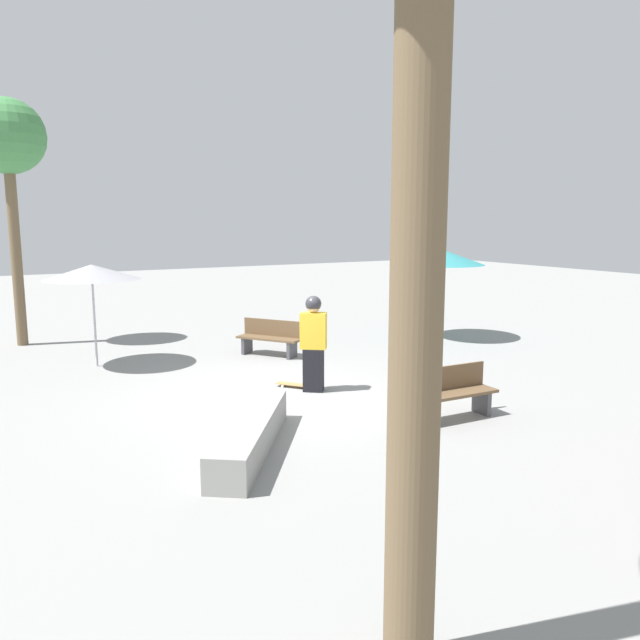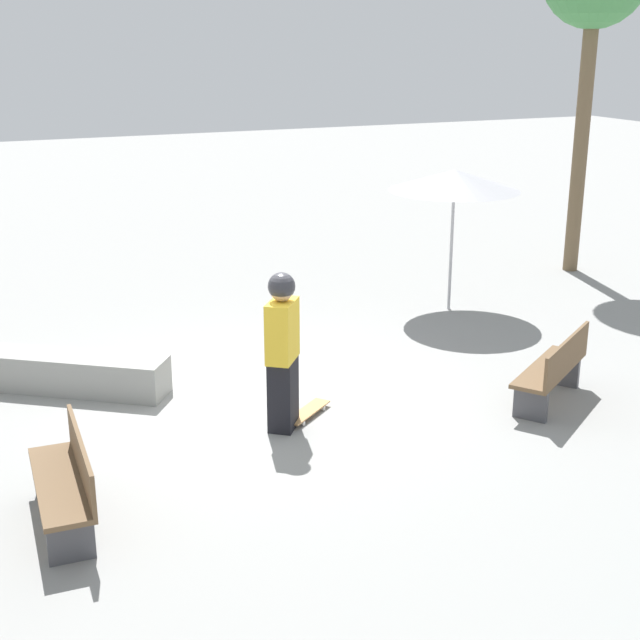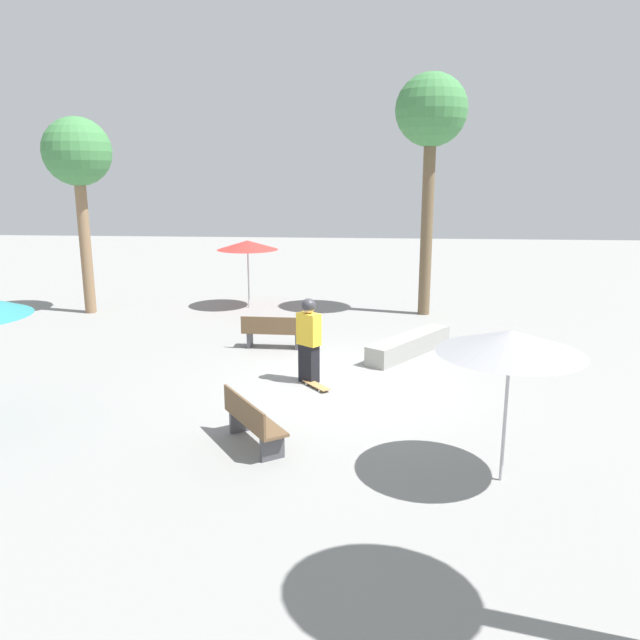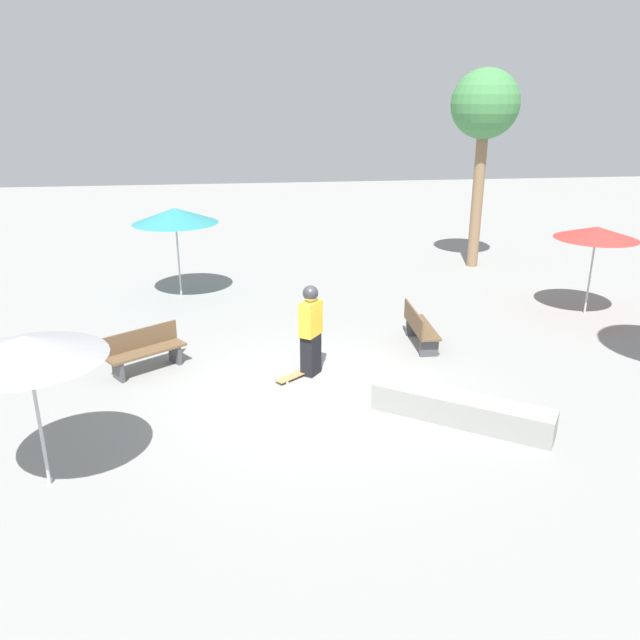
% 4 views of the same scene
% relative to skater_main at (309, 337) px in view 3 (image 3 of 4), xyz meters
% --- Properties ---
extents(ground_plane, '(60.00, 60.00, 0.00)m').
position_rel_skater_main_xyz_m(ground_plane, '(-0.79, -0.00, -0.99)').
color(ground_plane, gray).
extents(skater_main, '(0.55, 0.51, 1.83)m').
position_rel_skater_main_xyz_m(skater_main, '(0.00, 0.00, 0.00)').
color(skater_main, black).
rests_on(skater_main, ground_plane).
extents(skateboard, '(0.65, 0.75, 0.07)m').
position_rel_skater_main_xyz_m(skateboard, '(-0.19, 0.37, -0.93)').
color(skateboard, '#B7844C').
rests_on(skateboard, ground_plane).
extents(concrete_ledge, '(2.21, 2.81, 0.47)m').
position_rel_skater_main_xyz_m(concrete_ledge, '(-2.28, -2.29, -0.75)').
color(concrete_ledge, gray).
rests_on(concrete_ledge, ground_plane).
extents(bench_near, '(1.61, 0.49, 0.85)m').
position_rel_skater_main_xyz_m(bench_near, '(1.17, -2.55, -0.56)').
color(bench_near, '#47474C').
rests_on(bench_near, ground_plane).
extents(bench_far, '(1.27, 1.57, 0.85)m').
position_rel_skater_main_xyz_m(bench_far, '(0.62, 3.27, -0.56)').
color(bench_far, '#47474C').
rests_on(bench_far, ground_plane).
extents(shade_umbrella_red, '(2.00, 2.00, 2.23)m').
position_rel_skater_main_xyz_m(shade_umbrella_red, '(2.73, -7.37, 1.09)').
color(shade_umbrella_red, '#B7B7BC').
rests_on(shade_umbrella_red, ground_plane).
extents(shade_umbrella_grey, '(2.07, 2.07, 2.27)m').
position_rel_skater_main_xyz_m(shade_umbrella_grey, '(-3.23, 4.15, 1.11)').
color(shade_umbrella_grey, '#B7B7BC').
rests_on(shade_umbrella_grey, ground_plane).
extents(palm_tree_right, '(2.06, 2.06, 6.04)m').
position_rel_skater_main_xyz_m(palm_tree_right, '(7.66, -6.22, 3.86)').
color(palm_tree_right, '#896B4C').
rests_on(palm_tree_right, ground_plane).
extents(palm_tree_left, '(2.15, 2.15, 7.27)m').
position_rel_skater_main_xyz_m(palm_tree_left, '(-3.00, -6.86, 4.96)').
color(palm_tree_left, brown).
rests_on(palm_tree_left, ground_plane).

